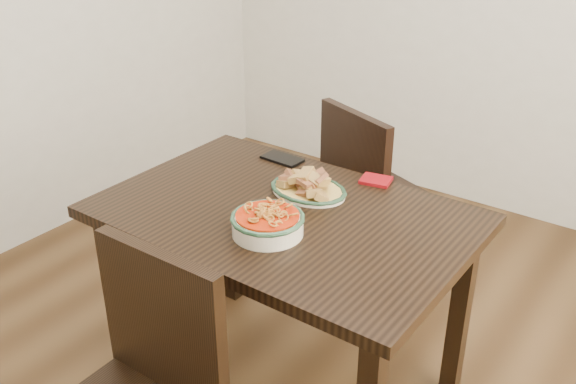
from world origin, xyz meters
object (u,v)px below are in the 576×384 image
Objects in this scene: chair_far at (371,193)px; fish_plate at (308,181)px; dining_table at (285,236)px; noodle_bowl at (268,221)px; smartphone at (282,159)px.

chair_far is 0.65m from fish_plate.
chair_far is at bearing 95.41° from fish_plate.
fish_plate reaches higher than dining_table.
noodle_bowl is (0.05, -0.15, 0.14)m from dining_table.
fish_plate is (-0.01, 0.15, 0.14)m from dining_table.
chair_far is at bearing 66.86° from smartphone.
fish_plate is at bearing -33.71° from smartphone.
dining_table is 5.25× the size of noodle_bowl.
noodle_bowl is at bearing -79.63° from fish_plate.
smartphone is at bearing 121.85° from noodle_bowl.
noodle_bowl reaches higher than smartphone.
fish_plate is 0.31m from noodle_bowl.
chair_far is 5.62× the size of smartphone.
chair_far is 0.51m from smartphone.
noodle_bowl is at bearing 118.67° from chair_far.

